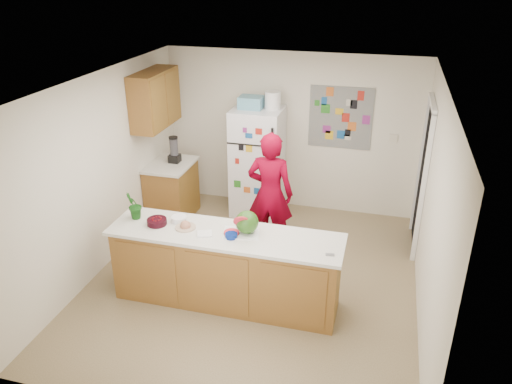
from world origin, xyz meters
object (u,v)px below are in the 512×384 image
(person, at_px, (270,194))
(cherry_bowl, at_px, (157,222))
(refrigerator, at_px, (258,162))
(watermelon, at_px, (247,222))

(person, relative_size, cherry_bowl, 7.53)
(person, bearing_deg, cherry_bowl, 51.46)
(refrigerator, height_order, cherry_bowl, refrigerator)
(watermelon, relative_size, cherry_bowl, 1.14)
(person, xyz_separation_m, cherry_bowl, (-1.04, -1.28, 0.10))
(person, bearing_deg, watermelon, 91.57)
(refrigerator, height_order, person, person)
(person, bearing_deg, refrigerator, -66.48)
(refrigerator, xyz_separation_m, watermelon, (0.49, -2.32, 0.21))
(refrigerator, relative_size, person, 0.99)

